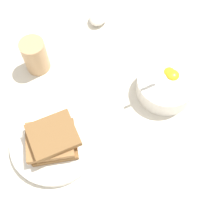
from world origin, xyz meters
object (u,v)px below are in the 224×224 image
Objects in this scene: soup_spoon at (100,14)px; drinking_cup at (35,55)px; toast_plate at (55,143)px; toast_sandwich at (52,139)px; egg_bowl at (166,84)px.

drinking_cup is (-0.19, 0.14, 0.03)m from soup_spoon.
drinking_cup reaches higher than soup_spoon.
drinking_cup reaches higher than toast_plate.
toast_sandwich is (-0.00, 0.00, 0.03)m from toast_plate.
drinking_cup is (0.21, 0.09, 0.04)m from toast_plate.
soup_spoon is at bearing -6.96° from toast_sandwich.
drinking_cup reaches higher than toast_sandwich.
egg_bowl reaches higher than toast_plate.
toast_plate is at bearing 173.04° from soup_spoon.
soup_spoon is (0.41, -0.05, -0.03)m from toast_sandwich.
toast_plate is 1.47× the size of toast_sandwich.
drinking_cup is at bearing 85.03° from egg_bowl.
toast_sandwich is 0.23m from drinking_cup.
soup_spoon is 0.24m from drinking_cup.
egg_bowl is 0.70× the size of toast_plate.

